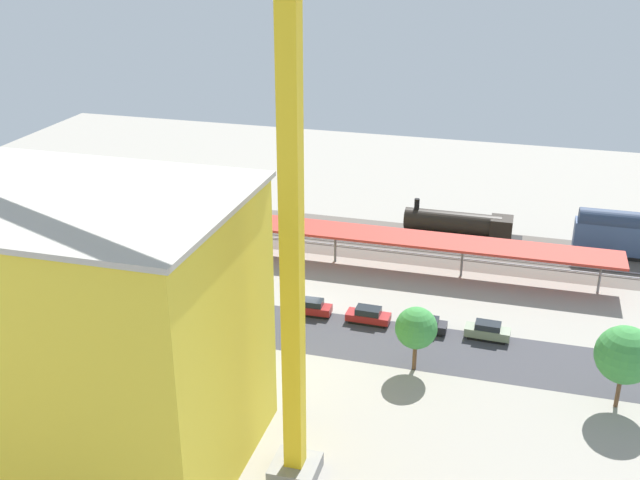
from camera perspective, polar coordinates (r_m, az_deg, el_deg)
The scene contains 23 objects.
ground_plane at distance 85.04m, azimuth -0.94°, elevation -5.11°, with size 150.71×150.71×0.00m, color gray.
rail_bed at distance 103.75m, azimuth 2.44°, elevation 0.23°, with size 94.19×13.82×0.01m, color #5B544C.
street_asphalt at distance 80.89m, azimuth -1.95°, elevation -6.69°, with size 94.19×9.00×0.01m, color #38383D.
track_rails at distance 103.69m, azimuth 2.44°, elevation 0.33°, with size 94.19×7.58×0.12m.
platform_canopy_near at distance 93.25m, azimuth 5.88°, elevation 0.21°, with size 52.75×5.32×4.35m.
locomotive at distance 103.66m, azimuth 10.69°, elevation 0.97°, with size 15.69×3.13×5.32m.
parked_car_0 at distance 80.61m, azimuth 12.46°, elevation -6.72°, with size 4.66×1.94×1.83m.
parked_car_1 at distance 80.88m, azimuth 8.07°, elevation -6.36°, with size 4.01×1.78×1.58m.
parked_car_2 at distance 81.93m, azimuth 3.64°, elevation -5.71°, with size 4.74×1.99×1.74m.
parked_car_3 at distance 83.34m, azimuth -0.61°, elevation -5.12°, with size 4.31×1.86×1.78m.
parked_car_4 at distance 85.23m, azimuth -5.51°, elevation -4.59°, with size 4.66×1.97×1.67m.
parked_car_5 at distance 87.39m, azimuth -9.40°, elevation -4.12°, with size 4.39×1.78×1.52m.
construction_building at distance 64.56m, azimuth -22.25°, elevation -5.75°, with size 37.60×18.04×21.64m, color yellow.
tower_crane at distance 52.22m, azimuth -4.62°, elevation 3.93°, with size 28.86×13.52×37.90m.
box_truck_0 at distance 80.99m, azimuth -17.43°, elevation -6.47°, with size 9.31×3.21×3.34m.
box_truck_1 at distance 75.72m, azimuth -9.62°, elevation -7.87°, with size 8.77×2.82×3.20m.
street_tree_0 at distance 76.41m, azimuth -7.45°, elevation -4.84°, with size 4.71×4.71×6.98m.
street_tree_1 at distance 71.25m, azimuth 21.90°, elevation -8.01°, with size 5.12×5.12×7.87m.
street_tree_2 at distance 75.84m, azimuth -5.57°, elevation -5.29°, with size 4.34×4.34×6.44m.
street_tree_3 at distance 86.66m, azimuth -20.66°, elevation -2.43°, with size 5.21×5.21×7.65m.
street_tree_4 at distance 72.49m, azimuth 7.23°, elevation -6.58°, with size 4.02×4.02×6.51m.
street_tree_5 at distance 79.77m, azimuth -12.38°, elevation -3.69°, with size 4.98×4.98×7.46m.
traffic_light at distance 81.65m, azimuth -14.49°, elevation -3.40°, with size 0.50×0.36×7.25m.
Camera 1 is at (-21.71, 71.91, 39.87)m, focal length 42.64 mm.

